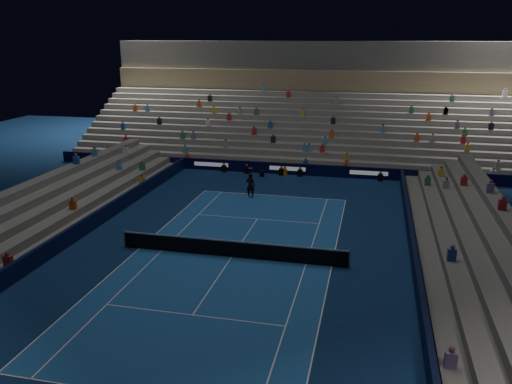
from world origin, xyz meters
name	(u,v)px	position (x,y,z in m)	size (l,w,h in m)	color
ground	(232,257)	(0.00, 0.00, 0.00)	(90.00, 90.00, 0.00)	#0C234B
court_surface	(232,257)	(0.00, 0.00, 0.01)	(10.97, 23.77, 0.01)	#1B5196
sponsor_barrier_far	(288,169)	(0.00, 18.50, 0.50)	(44.00, 0.25, 1.00)	black
sponsor_barrier_east	(415,265)	(9.70, 0.00, 0.50)	(0.25, 37.00, 1.00)	black
sponsor_barrier_west	(73,234)	(-9.70, 0.00, 0.50)	(0.25, 37.00, 1.00)	black
grandstand_main	(303,120)	(0.00, 27.90, 3.38)	(44.00, 15.20, 11.20)	slate
grandstand_east	(489,264)	(13.17, 0.00, 0.92)	(5.00, 37.00, 2.50)	#62625E
grandstand_west	(20,223)	(-13.17, 0.00, 0.92)	(5.00, 37.00, 2.50)	slate
tennis_net	(232,249)	(0.00, 0.00, 0.50)	(12.90, 0.10, 1.10)	#B2B2B7
tennis_player	(251,185)	(-1.57, 11.04, 0.95)	(0.69, 0.46, 1.90)	black
broadcast_camera	(262,173)	(-2.08, 17.37, 0.28)	(0.47, 0.87, 0.53)	black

